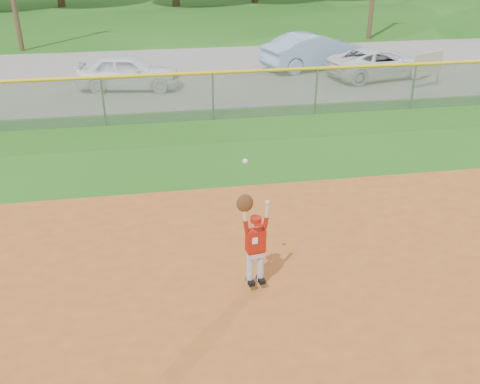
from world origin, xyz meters
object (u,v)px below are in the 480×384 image
object	(u,v)px
car_white_b	(379,63)
ballplayer	(254,239)
car_blue	(314,51)
car_white_a	(128,72)
sponsor_sign	(428,65)

from	to	relation	value
car_white_b	ballplayer	xyz separation A→B (m)	(-7.62, -12.92, 0.37)
car_blue	car_white_b	distance (m)	2.89
car_white_a	ballplayer	size ratio (longest dim) A/B	1.67
car_blue	ballplayer	size ratio (longest dim) A/B	1.96
sponsor_sign	car_white_a	bearing A→B (deg)	170.71
car_blue	car_white_a	bearing A→B (deg)	87.26
car_blue	car_white_b	size ratio (longest dim) A/B	1.05
car_blue	car_white_b	world-z (taller)	car_blue
car_blue	sponsor_sign	bearing A→B (deg)	-155.97
car_white_a	sponsor_sign	distance (m)	11.11
car_white_b	ballplayer	bearing A→B (deg)	137.30
car_white_a	sponsor_sign	world-z (taller)	sponsor_sign
car_white_a	car_white_b	world-z (taller)	car_white_a
car_white_a	sponsor_sign	bearing A→B (deg)	-90.89
car_white_b	sponsor_sign	bearing A→B (deg)	-160.72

